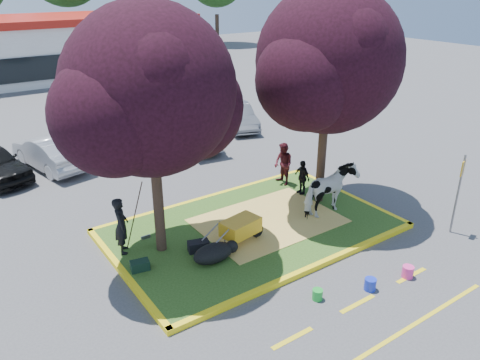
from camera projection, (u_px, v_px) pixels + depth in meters
ground at (252, 231)px, 14.12m from camera, size 90.00×90.00×0.00m
median_island at (252, 228)px, 14.09m from camera, size 8.00×5.00×0.15m
curb_near at (311, 269)px, 12.14m from camera, size 8.30×0.16×0.15m
curb_far at (208, 198)px, 16.03m from camera, size 8.30×0.16×0.15m
curb_left at (123, 273)px, 11.96m from camera, size 0.16×5.30×0.15m
curb_right at (347, 195)px, 16.22m from camera, size 0.16×5.30×0.15m
straw_bedding at (268, 221)px, 14.37m from camera, size 4.20×3.00×0.01m
tree_purple_left at (151, 98)px, 11.22m from camera, size 5.06×4.20×6.51m
tree_purple_right at (329, 67)px, 13.96m from camera, size 5.30×4.40×6.82m
fire_lane_stripe_a at (292, 338)px, 9.91m from camera, size 1.10×0.12×0.01m
fire_lane_stripe_b at (358, 304)px, 10.95m from camera, size 1.10×0.12×0.01m
fire_lane_stripe_c at (411, 275)px, 11.99m from camera, size 1.10×0.12×0.01m
fire_lane_long at (400, 333)px, 10.04m from camera, size 6.00×0.10×0.01m
retail_building at (57, 46)px, 35.37m from camera, size 20.40×8.40×4.40m
cow at (330, 191)px, 14.49m from camera, size 1.99×1.10×1.60m
calf at (213, 253)px, 12.23m from camera, size 1.16×0.68×0.50m
handler at (121, 225)px, 12.47m from camera, size 0.56×0.68×1.60m
visitor_a at (283, 164)px, 16.66m from camera, size 0.64×0.79×1.53m
visitor_b at (302, 177)px, 15.97m from camera, size 0.32×0.72×1.21m
wheelbarrow at (241, 227)px, 12.99m from camera, size 1.95×0.83×0.73m
gear_bag_dark at (199, 246)px, 12.75m from camera, size 0.63×0.46×0.29m
gear_bag_green at (140, 265)px, 11.92m from camera, size 0.52×0.38×0.25m
sign_post at (459, 186)px, 13.45m from camera, size 0.34×0.14×2.46m
bucket_green at (317, 295)px, 11.06m from camera, size 0.28×0.28×0.27m
bucket_pink at (408, 272)px, 11.88m from camera, size 0.35×0.35×0.31m
bucket_blue at (370, 284)px, 11.40m from camera, size 0.31×0.31×0.31m
car_silver at (50, 152)px, 18.55m from camera, size 2.22×4.25×1.33m
car_red at (151, 132)px, 20.70m from camera, size 2.77×5.43×1.47m
car_white at (190, 131)px, 21.07m from camera, size 2.40×4.65×1.29m
car_grey at (238, 116)px, 23.50m from camera, size 2.39×3.93×1.22m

